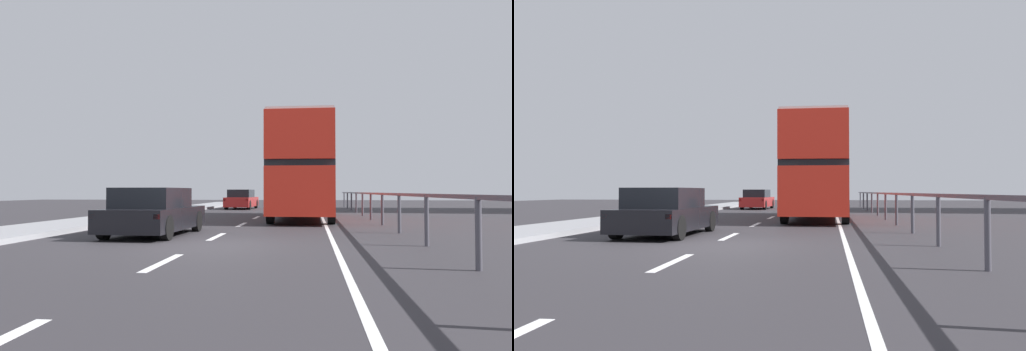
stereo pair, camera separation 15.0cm
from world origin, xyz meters
TOP-DOWN VIEW (x-y plane):
  - ground_plane at (0.00, 0.00)m, footprint 75.42×120.00m
  - lane_paint_markings at (1.97, 8.29)m, footprint 3.25×46.00m
  - bridge_side_railing at (5.18, 9.00)m, footprint 0.10×42.00m
  - double_decker_bus_red at (2.21, 11.20)m, footprint 2.66×10.39m
  - hatchback_car_near at (-1.85, 2.29)m, footprint 2.00×4.37m
  - sedan_car_ahead at (-2.30, 23.40)m, footprint 1.93×4.55m

SIDE VIEW (x-z plane):
  - ground_plane at x=0.00m, z-range -0.10..0.00m
  - lane_paint_markings at x=1.97m, z-range 0.00..0.01m
  - hatchback_car_near at x=-1.85m, z-range -0.02..1.32m
  - sedan_car_ahead at x=-2.30m, z-range -0.02..1.34m
  - bridge_side_railing at x=5.18m, z-range 0.36..1.55m
  - double_decker_bus_red at x=2.21m, z-range 0.15..4.42m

